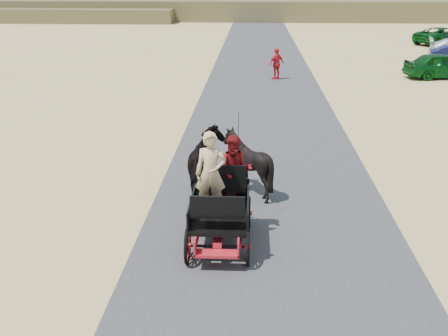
{
  "coord_description": "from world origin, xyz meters",
  "views": [
    {
      "loc": [
        -0.45,
        -9.31,
        5.64
      ],
      "look_at": [
        -1.12,
        3.39,
        1.2
      ],
      "focal_mm": 45.0,
      "sensor_mm": 36.0,
      "label": 1
    }
  ],
  "objects_px": {
    "carriage": "(220,228)",
    "car_a": "(442,66)",
    "pedestrian": "(277,64)",
    "car_d": "(443,36)",
    "horse_left": "(206,163)",
    "horse_right": "(247,163)"
  },
  "relations": [
    {
      "from": "carriage",
      "to": "pedestrian",
      "type": "distance_m",
      "value": 20.27
    },
    {
      "from": "carriage",
      "to": "car_d",
      "type": "distance_m",
      "value": 40.1
    },
    {
      "from": "horse_right",
      "to": "pedestrian",
      "type": "bearing_deg",
      "value": -94.6
    },
    {
      "from": "pedestrian",
      "to": "car_a",
      "type": "relative_size",
      "value": 0.41
    },
    {
      "from": "horse_left",
      "to": "horse_right",
      "type": "height_order",
      "value": "horse_right"
    },
    {
      "from": "pedestrian",
      "to": "car_a",
      "type": "height_order",
      "value": "pedestrian"
    },
    {
      "from": "horse_left",
      "to": "horse_right",
      "type": "bearing_deg",
      "value": -180.0
    },
    {
      "from": "car_a",
      "to": "car_d",
      "type": "bearing_deg",
      "value": -26.51
    },
    {
      "from": "carriage",
      "to": "horse_left",
      "type": "height_order",
      "value": "horse_left"
    },
    {
      "from": "horse_right",
      "to": "car_d",
      "type": "distance_m",
      "value": 37.14
    },
    {
      "from": "pedestrian",
      "to": "car_d",
      "type": "height_order",
      "value": "pedestrian"
    },
    {
      "from": "carriage",
      "to": "horse_right",
      "type": "distance_m",
      "value": 3.09
    },
    {
      "from": "horse_left",
      "to": "horse_right",
      "type": "xyz_separation_m",
      "value": [
        1.1,
        0.0,
        0.0
      ]
    },
    {
      "from": "carriage",
      "to": "horse_right",
      "type": "xyz_separation_m",
      "value": [
        0.55,
        3.0,
        0.49
      ]
    },
    {
      "from": "horse_left",
      "to": "pedestrian",
      "type": "height_order",
      "value": "pedestrian"
    },
    {
      "from": "carriage",
      "to": "pedestrian",
      "type": "height_order",
      "value": "pedestrian"
    },
    {
      "from": "carriage",
      "to": "pedestrian",
      "type": "xyz_separation_m",
      "value": [
        1.93,
        20.18,
        0.5
      ]
    },
    {
      "from": "horse_right",
      "to": "car_d",
      "type": "height_order",
      "value": "horse_right"
    },
    {
      "from": "horse_left",
      "to": "car_a",
      "type": "bearing_deg",
      "value": -123.17
    },
    {
      "from": "carriage",
      "to": "car_a",
      "type": "bearing_deg",
      "value": 61.9
    },
    {
      "from": "horse_left",
      "to": "car_a",
      "type": "relative_size",
      "value": 0.48
    },
    {
      "from": "horse_right",
      "to": "car_a",
      "type": "distance_m",
      "value": 20.93
    }
  ]
}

